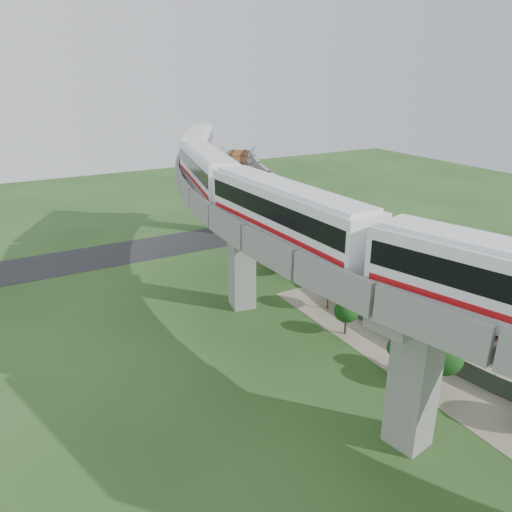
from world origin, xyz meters
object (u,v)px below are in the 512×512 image
at_px(car_red, 460,308).
at_px(metro_train, 269,187).
at_px(car_white, 490,350).
at_px(car_dark, 406,326).

bearing_deg(car_red, metro_train, -139.11).
bearing_deg(metro_train, car_white, -43.41).
height_order(car_white, car_dark, car_white).
relative_size(car_white, car_red, 0.96).
distance_m(car_white, car_red, 7.00).
bearing_deg(car_dark, metro_train, 38.11).
distance_m(metro_train, car_dark, 16.49).
height_order(metro_train, car_red, metro_train).
bearing_deg(car_dark, car_red, -111.73).
xyz_separation_m(metro_train, car_dark, (9.93, -5.95, -11.74)).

